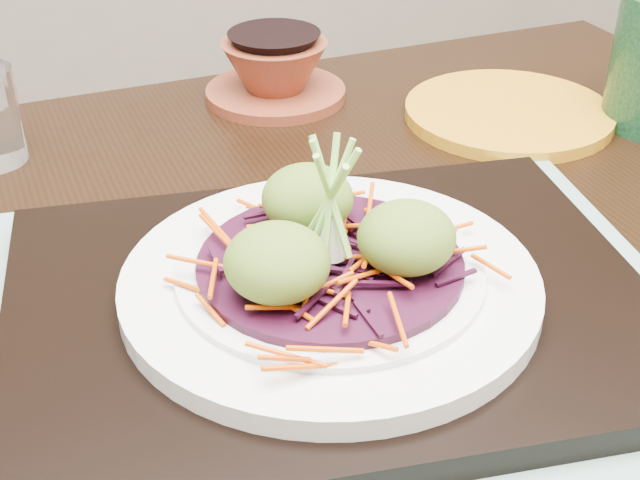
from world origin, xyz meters
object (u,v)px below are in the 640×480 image
object	(u,v)px
serving_tray	(330,304)
terracotta_bowl_set	(275,73)
white_plate	(330,281)
yellow_plate	(508,113)
dining_table	(262,370)

from	to	relation	value
serving_tray	terracotta_bowl_set	size ratio (longest dim) A/B	2.44
white_plate	terracotta_bowl_set	xyz separation A→B (m)	(0.08, 0.38, -0.01)
terracotta_bowl_set	yellow_plate	xyz separation A→B (m)	(0.20, -0.13, -0.02)
dining_table	white_plate	bearing A→B (deg)	-71.95
white_plate	yellow_plate	xyz separation A→B (m)	(0.28, 0.26, -0.03)
terracotta_bowl_set	yellow_plate	bearing A→B (deg)	-32.04
terracotta_bowl_set	dining_table	bearing A→B (deg)	-109.47
white_plate	yellow_plate	distance (m)	0.38
dining_table	serving_tray	world-z (taller)	serving_tray
serving_tray	white_plate	distance (m)	0.02
serving_tray	dining_table	bearing A→B (deg)	118.22
white_plate	yellow_plate	size ratio (longest dim) A/B	1.35
terracotta_bowl_set	yellow_plate	world-z (taller)	terracotta_bowl_set
yellow_plate	serving_tray	bearing A→B (deg)	-137.97
serving_tray	yellow_plate	xyz separation A→B (m)	(0.28, 0.26, -0.01)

